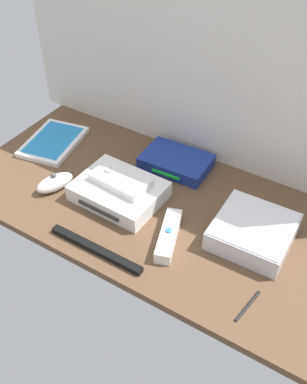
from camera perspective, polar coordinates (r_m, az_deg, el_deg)
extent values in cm
cube|color=brown|center=(112.38, 0.00, -1.90)|extent=(100.00, 48.00, 2.00)
cube|color=silver|center=(112.14, 7.00, 18.07)|extent=(110.00, 1.20, 64.00)
cube|color=white|center=(112.19, -4.37, 0.09)|extent=(21.47, 16.62, 4.40)
cube|color=#2D2D2D|center=(107.67, -6.98, -2.34)|extent=(12.01, 0.96, 0.80)
cube|color=silver|center=(104.12, 12.47, -4.92)|extent=(17.44, 17.44, 5.00)
cube|color=silver|center=(102.24, 12.69, -3.90)|extent=(16.74, 16.74, 0.30)
cube|color=white|center=(134.01, -12.54, 6.21)|extent=(16.98, 21.25, 1.40)
cube|color=#2384CC|center=(133.57, -12.59, 6.48)|extent=(14.06, 18.17, 0.16)
cube|color=navy|center=(122.00, 2.89, 3.86)|extent=(18.56, 12.86, 3.40)
cube|color=#19D833|center=(117.67, 1.52, 2.24)|extent=(8.01, 0.79, 0.60)
cube|color=white|center=(102.29, 1.92, -5.52)|extent=(8.21, 15.17, 3.00)
cylinder|color=#387FDB|center=(101.04, 1.94, -4.87)|extent=(1.40, 1.40, 0.40)
ellipsoid|color=white|center=(117.33, -12.36, 1.15)|extent=(7.73, 10.92, 4.00)
sphere|color=#4C4C4C|center=(115.81, -12.53, 2.05)|extent=(1.40, 1.40, 1.40)
cube|color=white|center=(110.56, -4.13, 1.56)|extent=(15.00, 9.13, 2.00)
cylinder|color=#99999E|center=(111.89, -5.74, 2.81)|extent=(2.15, 2.15, 0.40)
cube|color=black|center=(101.43, -7.30, -7.17)|extent=(24.01, 1.89, 1.40)
cylinder|color=black|center=(94.05, 11.81, -13.84)|extent=(2.03, 9.00, 0.70)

